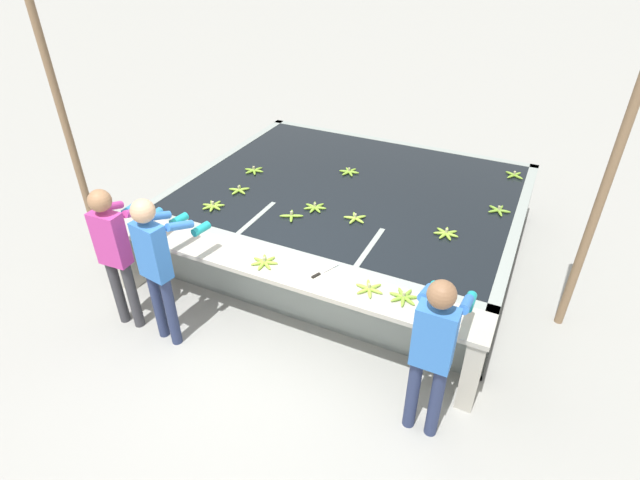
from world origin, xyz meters
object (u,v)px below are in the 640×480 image
at_px(banana_bunch_floating_1, 254,170).
at_px(banana_bunch_floating_4, 239,190).
at_px(worker_2, 434,346).
at_px(banana_bunch_floating_2, 315,207).
at_px(worker_0, 115,247).
at_px(banana_bunch_floating_8, 446,233).
at_px(banana_bunch_ledge_0, 264,262).
at_px(knife_0, 321,273).
at_px(banana_bunch_floating_0, 213,206).
at_px(support_post_left, 69,137).
at_px(banana_bunch_floating_7, 349,172).
at_px(support_post_right, 602,196).
at_px(banana_bunch_ledge_1, 404,297).
at_px(worker_1, 157,259).
at_px(banana_bunch_floating_9, 291,216).
at_px(banana_bunch_floating_5, 355,218).
at_px(banana_bunch_floating_6, 499,210).
at_px(banana_bunch_floating_3, 514,175).
at_px(banana_bunch_ledge_2, 369,289).

bearing_deg(banana_bunch_floating_1, banana_bunch_floating_4, -76.52).
relative_size(worker_2, banana_bunch_floating_2, 5.84).
bearing_deg(worker_0, banana_bunch_floating_8, 32.96).
relative_size(banana_bunch_ledge_0, knife_0, 0.84).
height_order(banana_bunch_floating_0, banana_bunch_floating_8, same).
xyz_separation_m(worker_0, knife_0, (2.01, 0.67, -0.12)).
height_order(banana_bunch_ledge_0, support_post_left, support_post_left).
height_order(banana_bunch_floating_7, support_post_right, support_post_right).
xyz_separation_m(banana_bunch_floating_2, banana_bunch_ledge_1, (1.48, -1.15, 0.00)).
bearing_deg(worker_1, banana_bunch_floating_9, 66.28).
bearing_deg(banana_bunch_floating_5, support_post_right, 6.55).
bearing_deg(banana_bunch_floating_5, banana_bunch_floating_2, 177.17).
relative_size(banana_bunch_floating_6, knife_0, 0.83).
xyz_separation_m(banana_bunch_floating_0, banana_bunch_floating_4, (0.05, 0.48, 0.00)).
relative_size(banana_bunch_floating_6, banana_bunch_ledge_0, 0.99).
bearing_deg(support_post_right, banana_bunch_floating_3, 117.32).
relative_size(banana_bunch_floating_8, banana_bunch_ledge_0, 1.00).
distance_m(worker_2, banana_bunch_floating_6, 2.64).
distance_m(banana_bunch_floating_8, banana_bunch_floating_9, 1.77).
bearing_deg(banana_bunch_floating_8, banana_bunch_floating_2, -176.12).
height_order(worker_2, banana_bunch_floating_2, worker_2).
bearing_deg(support_post_left, banana_bunch_floating_2, 17.38).
bearing_deg(worker_2, knife_0, 154.51).
bearing_deg(banana_bunch_floating_1, worker_2, -36.48).
distance_m(worker_0, banana_bunch_floating_3, 5.09).
relative_size(worker_0, knife_0, 4.97).
height_order(banana_bunch_floating_8, support_post_left, support_post_left).
bearing_deg(banana_bunch_floating_7, banana_bunch_floating_3, 23.04).
distance_m(banana_bunch_floating_9, support_post_left, 2.84).
height_order(banana_bunch_floating_4, banana_bunch_floating_7, same).
distance_m(worker_1, banana_bunch_ledge_1, 2.40).
xyz_separation_m(banana_bunch_floating_2, banana_bunch_floating_4, (-1.08, -0.02, 0.00)).
bearing_deg(banana_bunch_floating_2, banana_bunch_floating_1, 155.14).
height_order(banana_bunch_ledge_0, banana_bunch_ledge_2, same).
xyz_separation_m(banana_bunch_floating_3, banana_bunch_ledge_1, (-0.56, -3.12, 0.00)).
xyz_separation_m(worker_0, support_post_right, (4.31, 2.05, 0.60)).
xyz_separation_m(worker_1, banana_bunch_floating_1, (-0.39, 2.38, -0.14)).
distance_m(banana_bunch_floating_0, banana_bunch_floating_8, 2.76).
xyz_separation_m(worker_2, banana_bunch_floating_6, (0.10, 2.63, -0.10)).
height_order(worker_0, banana_bunch_floating_2, worker_0).
bearing_deg(banana_bunch_floating_9, knife_0, -46.66).
bearing_deg(support_post_left, worker_1, -24.64).
xyz_separation_m(banana_bunch_floating_1, banana_bunch_floating_9, (1.06, -0.86, 0.00)).
height_order(banana_bunch_floating_6, banana_bunch_floating_8, same).
xyz_separation_m(banana_bunch_floating_9, banana_bunch_ledge_1, (1.64, -0.85, 0.00)).
bearing_deg(banana_bunch_floating_9, banana_bunch_floating_7, 84.09).
xyz_separation_m(banana_bunch_floating_4, banana_bunch_floating_9, (0.92, -0.28, 0.00)).
bearing_deg(banana_bunch_floating_1, banana_bunch_ledge_0, -55.21).
xyz_separation_m(banana_bunch_floating_3, banana_bunch_floating_7, (-2.05, -0.87, -0.00)).
height_order(banana_bunch_floating_5, support_post_right, support_post_right).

